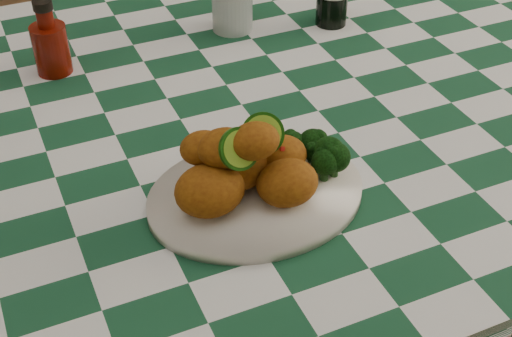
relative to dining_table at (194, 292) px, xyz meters
name	(u,v)px	position (x,y,z in m)	size (l,w,h in m)	color
dining_table	(194,292)	(0.00, 0.00, 0.00)	(1.66, 1.06, 0.79)	#16472B
plate	(256,196)	(0.03, -0.22, 0.40)	(0.29, 0.23, 0.02)	silver
fried_chicken_pile	(252,159)	(0.02, -0.22, 0.47)	(0.17, 0.12, 0.11)	#8F4F0D
broccoli_side	(314,152)	(0.12, -0.21, 0.44)	(0.07, 0.07, 0.05)	black
ketchup_bottle	(49,37)	(-0.15, 0.22, 0.46)	(0.06, 0.06, 0.13)	#600E04
mason_jar	(232,1)	(0.19, 0.25, 0.45)	(0.09, 0.09, 0.11)	#B2BCBA
wooden_chair_right	(220,38)	(0.34, 0.72, 0.11)	(0.46, 0.48, 1.01)	#472814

